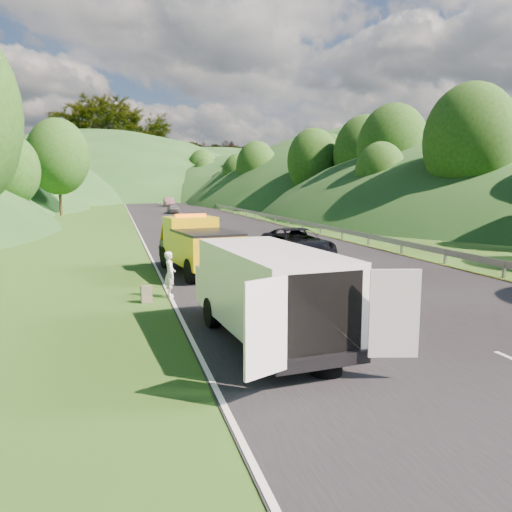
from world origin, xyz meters
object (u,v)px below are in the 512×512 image
object	(u,v)px
tow_truck	(198,245)
white_van	(267,289)
woman	(170,297)
child	(224,298)
suitcase	(146,294)
spare_tire	(326,374)
worker	(335,363)
passing_suv	(297,259)

from	to	relation	value
tow_truck	white_van	world-z (taller)	tow_truck
woman	child	xyz separation A→B (m)	(1.82, -0.70, 0.00)
suitcase	spare_tire	bearing A→B (deg)	-66.76
tow_truck	child	size ratio (longest dim) A/B	5.97
child	worker	world-z (taller)	worker
child	spare_tire	bearing A→B (deg)	-40.60
worker	spare_tire	size ratio (longest dim) A/B	2.55
woman	white_van	bearing A→B (deg)	-162.19
woman	suitcase	world-z (taller)	woman
tow_truck	child	distance (m)	5.32
worker	woman	bearing A→B (deg)	90.18
white_van	suitcase	bearing A→B (deg)	112.77
tow_truck	suitcase	bearing A→B (deg)	-125.78
worker	spare_tire	distance (m)	0.74
worker	spare_tire	world-z (taller)	worker
white_van	spare_tire	bearing A→B (deg)	-82.34
white_van	passing_suv	xyz separation A→B (m)	(5.69, 13.16, -1.37)
suitcase	passing_suv	distance (m)	11.61
child	suitcase	world-z (taller)	suitcase
tow_truck	child	bearing A→B (deg)	-97.67
woman	spare_tire	size ratio (longest dim) A/B	2.31
worker	suitcase	xyz separation A→B (m)	(-3.75, 7.07, 0.29)
white_van	passing_suv	world-z (taller)	white_van
tow_truck	white_van	bearing A→B (deg)	-97.86
suitcase	tow_truck	bearing A→B (deg)	62.70
white_van	worker	distance (m)	2.56
tow_truck	worker	bearing A→B (deg)	-93.11
woman	suitcase	xyz separation A→B (m)	(-0.87, -0.61, 0.29)
woman	child	size ratio (longest dim) A/B	1.53
suitcase	worker	bearing A→B (deg)	-62.05
white_van	spare_tire	xyz separation A→B (m)	(0.56, -2.47, -1.37)
white_van	woman	xyz separation A→B (m)	(-1.85, 5.77, -1.37)
white_van	worker	bearing A→B (deg)	-66.68
white_van	spare_tire	distance (m)	2.88
white_van	woman	size ratio (longest dim) A/B	4.31
tow_truck	suitcase	world-z (taller)	tow_truck
worker	white_van	bearing A→B (deg)	97.96
white_van	woman	bearing A→B (deg)	102.77
child	woman	bearing A→B (deg)	-156.20
suitcase	woman	bearing A→B (deg)	34.85
worker	tow_truck	bearing A→B (deg)	74.97
tow_truck	suitcase	xyz separation A→B (m)	(-2.61, -5.06, -0.99)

